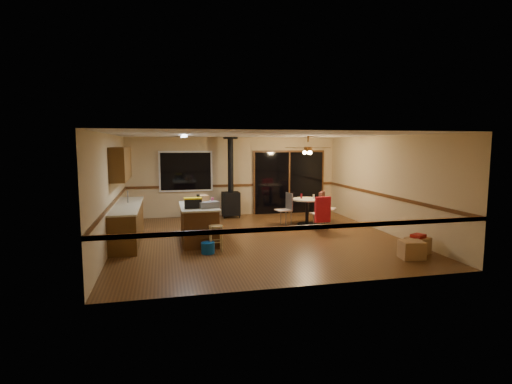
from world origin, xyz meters
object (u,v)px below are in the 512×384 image
object	(u,v)px
dining_table	(307,207)
box_under_window	(201,212)
toolbox_black	(193,204)
wood_stove	(231,195)
toolbox_grey	(208,205)
box_corner_a	(418,246)
chair_near	(322,209)
chair_left	(287,205)
blue_bucket	(208,248)
chair_right	(323,203)
kitchen_island	(199,223)
bar_stool	(216,238)
box_corner_b	(412,250)

from	to	relation	value
dining_table	box_under_window	xyz separation A→B (m)	(-2.96, 1.75, -0.32)
toolbox_black	box_under_window	xyz separation A→B (m)	(0.49, 3.50, -0.79)
wood_stove	toolbox_grey	world-z (taller)	wood_stove
toolbox_black	dining_table	world-z (taller)	toolbox_black
box_corner_a	chair_near	bearing A→B (deg)	113.76
chair_left	blue_bucket	bearing A→B (deg)	-135.31
toolbox_black	chair_near	xyz separation A→B (m)	(3.56, 0.86, -0.41)
toolbox_grey	toolbox_black	distance (m)	0.36
box_under_window	box_corner_a	xyz separation A→B (m)	(4.22, -5.25, -0.04)
toolbox_grey	box_corner_a	xyz separation A→B (m)	(4.36, -1.73, -0.79)
wood_stove	chair_right	xyz separation A→B (m)	(2.54, -1.55, -0.13)
box_corner_a	kitchen_island	bearing A→B (deg)	154.72
wood_stove	bar_stool	size ratio (longest dim) A/B	4.35
kitchen_island	dining_table	xyz separation A→B (m)	(3.29, 1.35, 0.08)
chair_right	dining_table	bearing A→B (deg)	-164.48
dining_table	chair_near	size ratio (longest dim) A/B	1.27
dining_table	toolbox_black	bearing A→B (deg)	-153.15
chair_near	dining_table	bearing A→B (deg)	97.15
kitchen_island	chair_right	distance (m)	4.12
blue_bucket	chair_left	xyz separation A→B (m)	(2.60, 2.57, 0.46)
kitchen_island	box_corner_a	world-z (taller)	kitchen_island
chair_left	box_under_window	world-z (taller)	chair_left
chair_left	box_corner_a	world-z (taller)	chair_left
dining_table	chair_left	distance (m)	0.61
box_corner_b	chair_right	bearing A→B (deg)	95.10
blue_bucket	dining_table	size ratio (longest dim) A/B	0.34
wood_stove	box_corner_b	distance (m)	6.25
chair_left	bar_stool	bearing A→B (deg)	-134.98
chair_near	wood_stove	bearing A→B (deg)	129.09
kitchen_island	box_corner_a	xyz separation A→B (m)	(4.55, -2.15, -0.28)
kitchen_island	dining_table	distance (m)	3.56
wood_stove	bar_stool	world-z (taller)	wood_stove
toolbox_grey	box_under_window	distance (m)	3.61
kitchen_island	chair_near	world-z (taller)	chair_near
chair_left	chair_right	xyz separation A→B (m)	(1.14, 0.03, 0.01)
toolbox_black	chair_near	size ratio (longest dim) A/B	0.55
chair_left	box_corner_b	distance (m)	4.22
wood_stove	box_corner_a	world-z (taller)	wood_stove
blue_bucket	chair_near	world-z (taller)	chair_near
chair_near	box_corner_a	size ratio (longest dim) A/B	1.50
chair_right	box_under_window	bearing A→B (deg)	155.48
chair_left	chair_right	distance (m)	1.15
bar_stool	dining_table	bearing A→B (deg)	37.31
kitchen_island	chair_right	world-z (taller)	chair_right
wood_stove	blue_bucket	world-z (taller)	wood_stove
box_corner_a	box_corner_b	distance (m)	0.47
wood_stove	box_under_window	bearing A→B (deg)	177.06
toolbox_black	box_under_window	distance (m)	3.62
chair_near	box_corner_b	size ratio (longest dim) A/B	1.52
blue_bucket	chair_right	distance (m)	4.59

